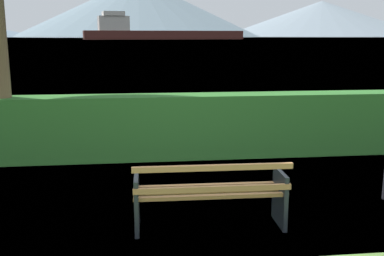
% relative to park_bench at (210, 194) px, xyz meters
% --- Properties ---
extents(ground_plane, '(1400.00, 1400.00, 0.00)m').
position_rel_park_bench_xyz_m(ground_plane, '(0.00, 0.06, -0.43)').
color(ground_plane, '#567A38').
extents(water_surface, '(620.00, 620.00, 0.00)m').
position_rel_park_bench_xyz_m(water_surface, '(0.00, 309.17, -0.43)').
color(water_surface, '#7A99A8').
rests_on(water_surface, ground_plane).
extents(park_bench, '(1.82, 0.60, 0.87)m').
position_rel_park_bench_xyz_m(park_bench, '(0.00, 0.00, 0.00)').
color(park_bench, '#A0703F').
rests_on(park_bench, ground_plane).
extents(hedge_row, '(12.52, 0.63, 1.19)m').
position_rel_park_bench_xyz_m(hedge_row, '(0.00, 3.28, 0.17)').
color(hedge_row, '#2D6B28').
rests_on(hedge_row, ground_plane).
extents(cargo_ship_large, '(83.74, 24.74, 13.77)m').
position_rel_park_bench_xyz_m(cargo_ship_large, '(6.76, 232.50, 3.42)').
color(cargo_ship_large, '#471E19').
rests_on(cargo_ship_large, water_surface).
extents(distant_hills, '(881.25, 396.12, 64.96)m').
position_rel_park_bench_xyz_m(distant_hills, '(-85.45, 541.01, 24.80)').
color(distant_hills, slate).
rests_on(distant_hills, ground_plane).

